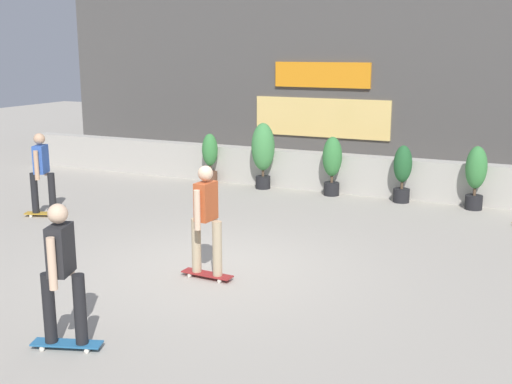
{
  "coord_description": "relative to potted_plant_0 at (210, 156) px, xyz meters",
  "views": [
    {
      "loc": [
        4.52,
        -8.27,
        3.33
      ],
      "look_at": [
        0.0,
        1.5,
        0.9
      ],
      "focal_mm": 44.8,
      "sensor_mm": 36.0,
      "label": 1
    }
  ],
  "objects": [
    {
      "name": "potted_plant_1",
      "position": [
        1.46,
        0.0,
        0.25
      ],
      "size": [
        0.56,
        0.56,
        1.59
      ],
      "color": "black",
      "rests_on": "ground"
    },
    {
      "name": "potted_plant_4",
      "position": [
        6.34,
        0.0,
        0.08
      ],
      "size": [
        0.44,
        0.44,
        1.35
      ],
      "color": "black",
      "rests_on": "ground"
    },
    {
      "name": "skater_by_wall_left",
      "position": [
        2.92,
        -8.67,
        0.26
      ],
      "size": [
        0.82,
        0.53,
        1.7
      ],
      "color": "#266699",
      "rests_on": "ground"
    },
    {
      "name": "planter_wall",
      "position": [
        3.15,
        0.45,
        -0.24
      ],
      "size": [
        18.0,
        0.4,
        0.9
      ],
      "primitive_type": "cube",
      "color": "#B2ADA3",
      "rests_on": "ground"
    },
    {
      "name": "potted_plant_2",
      "position": [
        3.2,
        0.0,
        0.09
      ],
      "size": [
        0.45,
        0.45,
        1.36
      ],
      "color": "black",
      "rests_on": "ground"
    },
    {
      "name": "ground_plane",
      "position": [
        3.15,
        -5.55,
        -0.69
      ],
      "size": [
        48.0,
        48.0,
        0.0
      ],
      "primitive_type": "plane",
      "color": "#A8A093"
    },
    {
      "name": "skater_mid_plaza",
      "position": [
        -1.47,
        -4.27,
        0.26
      ],
      "size": [
        0.82,
        0.53,
        1.7
      ],
      "color": "#BF8C26",
      "rests_on": "ground"
    },
    {
      "name": "skater_by_wall_right",
      "position": [
        3.25,
        -6.01,
        0.26
      ],
      "size": [
        0.81,
        0.56,
        1.7
      ],
      "color": "maroon",
      "rests_on": "ground"
    },
    {
      "name": "building_backdrop",
      "position": [
        3.14,
        4.45,
        2.56
      ],
      "size": [
        20.0,
        2.08,
        6.5
      ],
      "color": "#4C4947",
      "rests_on": "ground"
    },
    {
      "name": "potted_plant_3",
      "position": [
        4.81,
        0.0,
        0.01
      ],
      "size": [
        0.4,
        0.4,
        1.27
      ],
      "color": "black",
      "rests_on": "ground"
    },
    {
      "name": "potted_plant_0",
      "position": [
        0.0,
        0.0,
        0.0
      ],
      "size": [
        0.39,
        0.39,
        1.26
      ],
      "color": "brown",
      "rests_on": "ground"
    }
  ]
}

